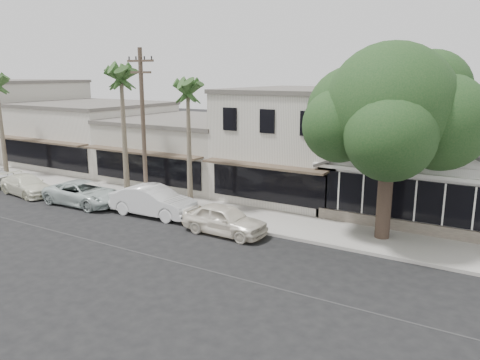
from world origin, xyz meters
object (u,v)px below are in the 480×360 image
Objects in this scene: car_1 at (153,201)px; utility_pole at (143,126)px; car_0 at (225,219)px; shade_tree at (390,112)px; car_3 at (27,185)px; car_2 at (84,193)px.

utility_pole is at bearing 56.28° from car_1.
utility_pole is at bearing 80.19° from car_0.
car_1 is 13.10m from shade_tree.
utility_pole is 2.04× the size of car_3.
car_2 is at bearing -169.01° from shade_tree.
utility_pole is at bearing -75.46° from car_2.
car_3 is (-10.00, -0.77, -0.18)m from car_1.
car_0 is 0.87× the size of car_1.
utility_pole reaches higher than car_3.
car_2 is (-10.00, 0.07, -0.03)m from car_0.
car_3 is (-15.00, -0.22, -0.09)m from car_0.
car_2 is at bearing 92.66° from car_1.
shade_tree is (12.81, 2.12, 1.16)m from utility_pole.
car_1 reaches higher than car_2.
shade_tree is at bearing -73.62° from car_3.
utility_pole reaches higher than car_1.
car_0 is at bearing -82.02° from car_3.
shade_tree is (6.73, 3.31, 5.22)m from car_0.
car_1 is (1.08, -0.64, -3.97)m from utility_pole.
car_2 reaches higher than car_3.
car_0 is 0.85× the size of car_2.
car_0 is at bearing -11.15° from utility_pole.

